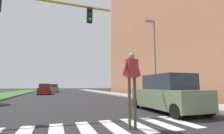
{
  "coord_description": "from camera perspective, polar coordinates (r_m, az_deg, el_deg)",
  "views": [
    {
      "loc": [
        -0.99,
        2.77,
        1.37
      ],
      "look_at": [
        2.99,
        14.21,
        2.77
      ],
      "focal_mm": 26.16,
      "sensor_mm": 36.0,
      "label": 1
    }
  ],
  "objects": [
    {
      "name": "street_lamp_right",
      "position": [
        16.01,
        14.47,
        5.23
      ],
      "size": [
        1.02,
        0.24,
        7.5
      ],
      "color": "slate",
      "rests_on": "sidewalk_right"
    },
    {
      "name": "sedan_distant",
      "position": [
        38.18,
        -19.73,
        -7.07
      ],
      "size": [
        2.09,
        4.22,
        1.74
      ],
      "color": "gray",
      "rests_on": "ground_plane"
    },
    {
      "name": "sidewalk_right",
      "position": [
        26.94,
        1.15,
        -9.35
      ],
      "size": [
        3.0,
        64.0,
        0.15
      ],
      "primitive_type": "cube",
      "color": "#9E9991",
      "rests_on": "ground_plane"
    },
    {
      "name": "apartment_block_right",
      "position": [
        29.47,
        25.71,
        14.65
      ],
      "size": [
        14.44,
        35.35,
        23.45
      ],
      "primitive_type": "cube",
      "color": "tan",
      "rests_on": "ground_plane"
    },
    {
      "name": "crosswalk",
      "position": [
        5.59,
        -8.99,
        -20.68
      ],
      "size": [
        7.65,
        2.2,
        0.01
      ],
      "color": "silver",
      "rests_on": "ground_plane"
    },
    {
      "name": "sedan_midblock",
      "position": [
        28.77,
        -22.42,
        -7.26
      ],
      "size": [
        2.01,
        4.2,
        1.71
      ],
      "color": "maroon",
      "rests_on": "ground_plane"
    },
    {
      "name": "suv_crossing",
      "position": [
        9.38,
        18.46,
        -8.96
      ],
      "size": [
        2.05,
        4.64,
        1.97
      ],
      "color": "gray",
      "rests_on": "ground_plane"
    },
    {
      "name": "ground_plane",
      "position": [
        27.28,
        -17.31,
        -9.18
      ],
      "size": [
        140.0,
        140.0,
        0.0
      ],
      "primitive_type": "plane",
      "color": "#262628"
    },
    {
      "name": "pedestrian_performer",
      "position": [
        5.5,
        6.96,
        -3.53
      ],
      "size": [
        0.75,
        0.3,
        2.49
      ],
      "color": "brown",
      "rests_on": "ground_plane"
    },
    {
      "name": "median_strip",
      "position": [
        26.14,
        -34.47,
        -8.29
      ],
      "size": [
        4.31,
        64.0,
        0.15
      ],
      "primitive_type": "cube",
      "color": "#386B2D",
      "rests_on": "ground_plane"
    },
    {
      "name": "sedan_far_horizon",
      "position": [
        50.4,
        -21.81,
        -6.79
      ],
      "size": [
        1.97,
        4.09,
        1.7
      ],
      "color": "gray",
      "rests_on": "ground_plane"
    }
  ]
}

